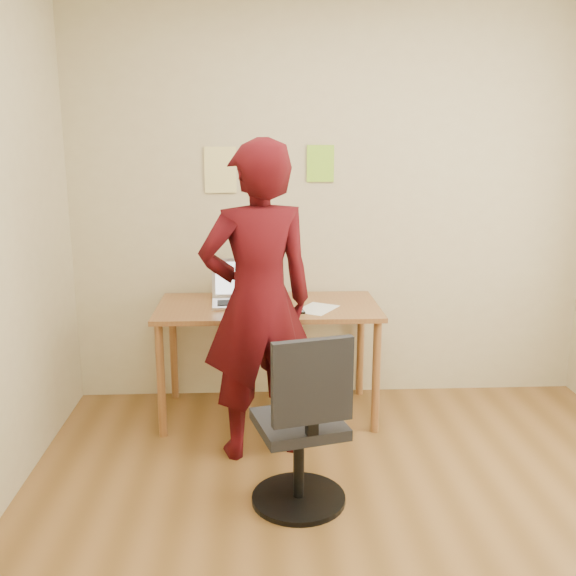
{
  "coord_description": "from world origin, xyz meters",
  "views": [
    {
      "loc": [
        -0.51,
        -2.56,
        1.77
      ],
      "look_at": [
        -0.33,
        0.95,
        0.95
      ],
      "focal_mm": 40.0,
      "sensor_mm": 36.0,
      "label": 1
    }
  ],
  "objects": [
    {
      "name": "wall_note_mid",
      "position": [
        -0.46,
        1.74,
        1.56
      ],
      "size": [
        0.21,
        0.0,
        0.3
      ],
      "primitive_type": "cube",
      "color": "#F1E390",
      "rests_on": "room"
    },
    {
      "name": "person",
      "position": [
        -0.5,
        0.86,
        0.89
      ],
      "size": [
        0.74,
        0.59,
        1.78
      ],
      "primitive_type": "imported",
      "rotation": [
        0.0,
        0.0,
        3.42
      ],
      "color": "#3E080C",
      "rests_on": "ground"
    },
    {
      "name": "desk",
      "position": [
        -0.44,
        1.38,
        0.65
      ],
      "size": [
        1.4,
        0.7,
        0.74
      ],
      "color": "brown",
      "rests_on": "ground"
    },
    {
      "name": "office_chair",
      "position": [
        -0.3,
        0.26,
        0.39
      ],
      "size": [
        0.49,
        0.5,
        0.9
      ],
      "rotation": [
        0.0,
        0.0,
        0.26
      ],
      "color": "black",
      "rests_on": "ground"
    },
    {
      "name": "laptop",
      "position": [
        -0.61,
        1.45,
        0.79
      ],
      "size": [
        0.39,
        0.35,
        0.27
      ],
      "rotation": [
        0.0,
        0.0,
        0.06
      ],
      "color": "silver",
      "rests_on": "desk"
    },
    {
      "name": "phone",
      "position": [
        -0.26,
        1.21,
        0.74
      ],
      "size": [
        0.08,
        0.13,
        0.01
      ],
      "rotation": [
        0.0,
        0.0,
        0.15
      ],
      "color": "black",
      "rests_on": "desk"
    },
    {
      "name": "paper_sheet",
      "position": [
        -0.14,
        1.27,
        0.74
      ],
      "size": [
        0.31,
        0.34,
        0.0
      ],
      "primitive_type": "cube",
      "rotation": [
        0.0,
        0.0,
        -0.55
      ],
      "color": "white",
      "rests_on": "desk"
    },
    {
      "name": "wall_note_left",
      "position": [
        -0.74,
        1.74,
        1.57
      ],
      "size": [
        0.21,
        0.0,
        0.3
      ],
      "primitive_type": "cube",
      "color": "#F1E390",
      "rests_on": "room"
    },
    {
      "name": "room",
      "position": [
        0.0,
        0.0,
        1.35
      ],
      "size": [
        3.58,
        3.58,
        2.78
      ],
      "color": "brown",
      "rests_on": "ground"
    },
    {
      "name": "wall_note_right",
      "position": [
        -0.08,
        1.74,
        1.61
      ],
      "size": [
        0.18,
        0.0,
        0.24
      ],
      "primitive_type": "cube",
      "color": "#98DD31",
      "rests_on": "room"
    }
  ]
}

